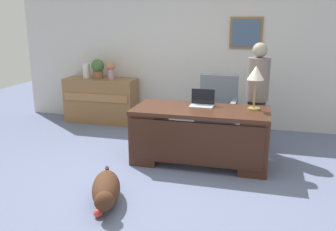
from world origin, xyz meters
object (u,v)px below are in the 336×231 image
object	(u,v)px
desk	(200,134)
potted_plant	(98,68)
armchair	(217,112)
laptop	(202,102)
dog_lying	(106,190)
desk_lamp	(256,76)
vase_with_flowers	(111,68)
person_standing	(257,97)
vase_empty	(86,71)
dog_toy_ball	(98,213)
credenza	(101,100)

from	to	relation	value
desk	potted_plant	size ratio (longest dim) A/B	5.00
armchair	laptop	xyz separation A→B (m)	(-0.11, -0.79, 0.34)
armchair	dog_lying	bearing A→B (deg)	-110.11
desk_lamp	vase_with_flowers	size ratio (longest dim) A/B	1.72
person_standing	vase_empty	world-z (taller)	person_standing
desk	vase_with_flowers	bearing A→B (deg)	141.37
laptop	dog_toy_ball	bearing A→B (deg)	-111.10
laptop	vase_empty	size ratio (longest dim) A/B	1.16
credenza	potted_plant	world-z (taller)	potted_plant
vase_with_flowers	desk_lamp	bearing A→B (deg)	-27.97
laptop	person_standing	bearing A→B (deg)	36.28
laptop	dog_toy_ball	distance (m)	2.13
desk	laptop	world-z (taller)	laptop
desk	dog_lying	world-z (taller)	desk
person_standing	dog_lying	distance (m)	2.64
laptop	potted_plant	bearing A→B (deg)	148.12
dog_lying	laptop	xyz separation A→B (m)	(0.75, 1.56, 0.66)
armchair	person_standing	distance (m)	0.75
vase_with_flowers	person_standing	bearing A→B (deg)	-17.58
desk_lamp	potted_plant	world-z (taller)	desk_lamp
desk	person_standing	world-z (taller)	person_standing
dog_lying	laptop	bearing A→B (deg)	64.26
armchair	potted_plant	world-z (taller)	potted_plant
desk	desk_lamp	bearing A→B (deg)	13.48
dog_toy_ball	credenza	bearing A→B (deg)	114.24
laptop	potted_plant	xyz separation A→B (m)	(-2.20, 1.37, 0.22)
desk	dog_toy_ball	xyz separation A→B (m)	(-0.73, -1.66, -0.37)
desk_lamp	vase_with_flowers	bearing A→B (deg)	152.03
credenza	armchair	size ratio (longest dim) A/B	1.28
dog_lying	vase_with_flowers	world-z (taller)	vase_with_flowers
dog_lying	desk_lamp	size ratio (longest dim) A/B	1.46
armchair	person_standing	world-z (taller)	person_standing
person_standing	desk_lamp	size ratio (longest dim) A/B	2.76
desk_lamp	potted_plant	xyz separation A→B (m)	(-2.89, 1.40, -0.18)
potted_plant	armchair	bearing A→B (deg)	-13.97
armchair	dog_lying	xyz separation A→B (m)	(-0.86, -2.36, -0.32)
dog_toy_ball	person_standing	bearing A→B (deg)	58.95
dog_lying	laptop	world-z (taller)	laptop
vase_with_flowers	armchair	bearing A→B (deg)	-15.65
desk	vase_empty	xyz separation A→B (m)	(-2.46, 1.56, 0.56)
laptop	potted_plant	distance (m)	2.60
person_standing	desk_lamp	bearing A→B (deg)	-92.58
potted_plant	dog_toy_ball	world-z (taller)	potted_plant
person_standing	dog_lying	xyz separation A→B (m)	(-1.47, -2.09, -0.66)
desk_lamp	credenza	bearing A→B (deg)	153.91
laptop	desk_lamp	distance (m)	0.80
armchair	dog_lying	world-z (taller)	armchair
desk	laptop	xyz separation A→B (m)	(-0.01, 0.19, 0.40)
credenza	person_standing	size ratio (longest dim) A/B	0.85
vase_empty	potted_plant	distance (m)	0.25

